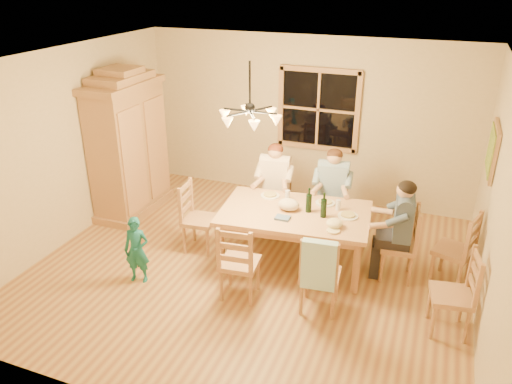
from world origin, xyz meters
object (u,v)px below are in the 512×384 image
at_px(armoire, 129,148).
at_px(wine_bottle_a, 309,200).
at_px(chandelier, 250,116).
at_px(adult_woman, 275,176).
at_px(chair_near_left, 240,274).
at_px(chair_end_right, 397,256).
at_px(chair_spare_front, 449,307).
at_px(chair_near_right, 319,286).
at_px(adult_slate_man, 402,218).
at_px(chair_far_left, 274,209).
at_px(chair_far_right, 331,215).
at_px(adult_plaid_man, 333,182).
at_px(chair_spare_back, 451,261).
at_px(child, 137,250).
at_px(chair_end_left, 200,229).
at_px(dining_table, 295,218).
at_px(wine_bottle_b, 324,205).

xyz_separation_m(armoire, wine_bottle_a, (3.07, -0.55, -0.13)).
bearing_deg(chandelier, armoire, 158.48).
distance_m(chandelier, adult_woman, 1.73).
height_order(chair_near_left, chair_end_right, same).
relative_size(chair_near_left, chair_spare_front, 1.00).
bearing_deg(chair_near_right, adult_slate_man, 46.74).
xyz_separation_m(chandelier, chair_far_left, (-0.09, 1.20, -1.77)).
distance_m(adult_woman, wine_bottle_a, 1.09).
bearing_deg(chair_spare_front, chair_far_right, 36.11).
height_order(chair_far_left, adult_plaid_man, adult_plaid_man).
height_order(chandelier, chair_near_left, chandelier).
bearing_deg(chair_near_left, chair_far_right, 64.80).
relative_size(chair_far_left, adult_slate_man, 1.13).
bearing_deg(adult_woman, chair_near_left, 90.00).
relative_size(adult_woman, chair_spare_back, 0.88).
height_order(chair_far_left, adult_slate_man, adult_slate_man).
height_order(chair_near_right, chair_spare_back, same).
bearing_deg(chair_near_right, wine_bottle_a, 108.23).
bearing_deg(chair_near_right, chair_near_left, -180.00).
height_order(chair_near_left, chair_spare_back, same).
bearing_deg(chair_far_left, child, 54.22).
bearing_deg(armoire, chandelier, -21.52).
xyz_separation_m(chair_far_left, child, (-1.13, -1.97, 0.14)).
bearing_deg(adult_plaid_man, armoire, 0.09).
height_order(chair_end_left, child, chair_end_left).
bearing_deg(chair_far_right, wine_bottle_a, 76.87).
distance_m(chair_end_right, adult_plaid_man, 1.42).
xyz_separation_m(dining_table, chair_spare_front, (1.97, -0.73, -0.36)).
bearing_deg(chandelier, chair_spare_back, 14.02).
bearing_deg(adult_slate_man, wine_bottle_b, 93.38).
bearing_deg(chair_end_left, chair_far_left, 136.74).
xyz_separation_m(chair_far_left, chair_near_left, (0.19, -1.80, 0.00)).
xyz_separation_m(chair_far_right, adult_slate_man, (1.05, -0.80, 0.54)).
relative_size(chair_near_left, wine_bottle_a, 3.00).
height_order(chair_end_right, wine_bottle_b, wine_bottle_b).
height_order(wine_bottle_a, chair_spare_back, wine_bottle_a).
height_order(chandelier, chair_far_left, chandelier).
xyz_separation_m(chair_near_left, chair_near_right, (0.95, 0.10, 0.00)).
relative_size(chair_far_right, child, 1.13).
height_order(adult_plaid_man, child, adult_plaid_man).
bearing_deg(armoire, chair_far_right, 6.05).
xyz_separation_m(chair_far_right, wine_bottle_b, (0.10, -0.96, 0.62)).
bearing_deg(child, adult_slate_man, 10.54).
xyz_separation_m(adult_woman, adult_plaid_man, (0.85, 0.09, 0.00)).
bearing_deg(armoire, child, -55.02).
height_order(chair_near_left, chair_spare_front, same).
relative_size(chair_spare_front, chair_spare_back, 1.00).
height_order(adult_slate_man, wine_bottle_b, adult_slate_man).
relative_size(adult_plaid_man, child, 0.99).
height_order(chair_far_left, chair_far_right, same).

